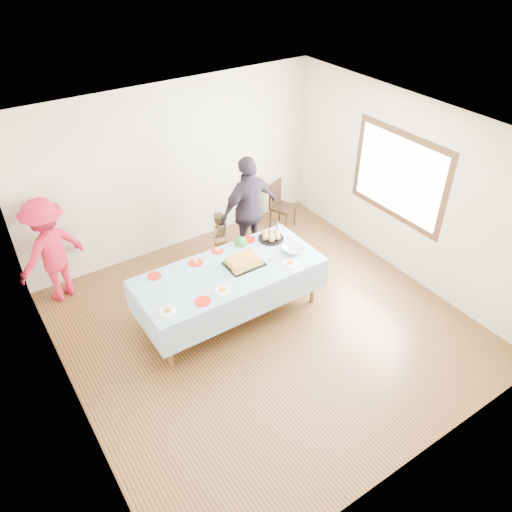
{
  "coord_description": "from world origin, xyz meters",
  "views": [
    {
      "loc": [
        -2.87,
        -4.1,
        4.75
      ],
      "look_at": [
        0.06,
        0.3,
        0.98
      ],
      "focal_mm": 35.0,
      "sensor_mm": 36.0,
      "label": 1
    }
  ],
  "objects_px": {
    "party_table": "(229,273)",
    "dining_chair": "(280,202)",
    "birthday_cake": "(244,262)",
    "adult_left": "(50,251)"
  },
  "relations": [
    {
      "from": "party_table",
      "to": "dining_chair",
      "type": "distance_m",
      "value": 2.49
    },
    {
      "from": "dining_chair",
      "to": "adult_left",
      "type": "bearing_deg",
      "value": 152.99
    },
    {
      "from": "birthday_cake",
      "to": "dining_chair",
      "type": "xyz_separation_m",
      "value": [
        1.71,
        1.54,
        -0.35
      ]
    },
    {
      "from": "birthday_cake",
      "to": "dining_chair",
      "type": "bearing_deg",
      "value": 41.99
    },
    {
      "from": "birthday_cake",
      "to": "adult_left",
      "type": "xyz_separation_m",
      "value": [
        -2.07,
        1.74,
        -0.03
      ]
    },
    {
      "from": "birthday_cake",
      "to": "dining_chair",
      "type": "height_order",
      "value": "birthday_cake"
    },
    {
      "from": "party_table",
      "to": "dining_chair",
      "type": "xyz_separation_m",
      "value": [
        1.94,
        1.53,
        -0.25
      ]
    },
    {
      "from": "dining_chair",
      "to": "adult_left",
      "type": "relative_size",
      "value": 0.53
    },
    {
      "from": "birthday_cake",
      "to": "adult_left",
      "type": "distance_m",
      "value": 2.71
    },
    {
      "from": "dining_chair",
      "to": "adult_left",
      "type": "distance_m",
      "value": 3.81
    }
  ]
}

